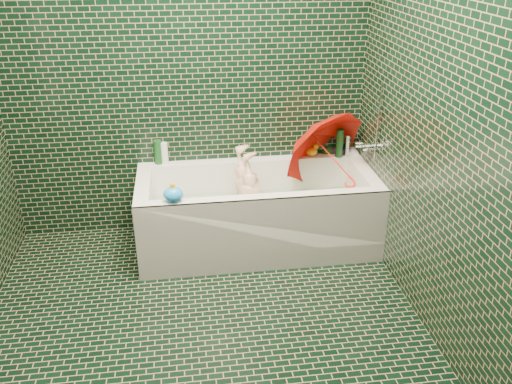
{
  "coord_description": "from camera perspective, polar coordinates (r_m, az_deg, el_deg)",
  "views": [
    {
      "loc": [
        -0.05,
        -2.44,
        2.12
      ],
      "look_at": [
        0.41,
        0.82,
        0.53
      ],
      "focal_mm": 38.0,
      "sensor_mm": 36.0,
      "label": 1
    }
  ],
  "objects": [
    {
      "name": "wall_right",
      "position": [
        2.93,
        20.0,
        6.88
      ],
      "size": [
        0.0,
        2.8,
        2.8
      ],
      "primitive_type": "plane",
      "rotation": [
        1.57,
        0.0,
        -1.57
      ],
      "color": "black",
      "rests_on": "floor"
    },
    {
      "name": "bottle_left_short",
      "position": [
        4.09,
        -9.61,
        4.05
      ],
      "size": [
        0.06,
        0.06,
        0.16
      ],
      "primitive_type": "cylinder",
      "rotation": [
        0.0,
        0.0,
        -0.26
      ],
      "color": "white",
      "rests_on": "bathtub"
    },
    {
      "name": "floor",
      "position": [
        3.24,
        -5.4,
        -15.3
      ],
      "size": [
        2.8,
        2.8,
        0.0
      ],
      "primitive_type": "plane",
      "color": "black",
      "rests_on": "ground"
    },
    {
      "name": "bottle_right_tall",
      "position": [
        4.2,
        8.79,
        5.11
      ],
      "size": [
        0.07,
        0.07,
        0.22
      ],
      "primitive_type": "cylinder",
      "rotation": [
        0.0,
        0.0,
        -0.28
      ],
      "color": "#14461A",
      "rests_on": "bathtub"
    },
    {
      "name": "water",
      "position": [
        3.95,
        0.1,
        -1.67
      ],
      "size": [
        1.48,
        0.53,
        0.0
      ],
      "primitive_type": "cube",
      "color": "silver",
      "rests_on": "bathtub"
    },
    {
      "name": "umbrella",
      "position": [
        4.02,
        8.08,
        3.56
      ],
      "size": [
        0.9,
        1.04,
        0.91
      ],
      "primitive_type": "imported",
      "rotation": [
        0.48,
        -0.18,
        0.43
      ],
      "color": "red",
      "rests_on": "bathtub"
    },
    {
      "name": "soap_bottle_a",
      "position": [
        4.28,
        10.23,
        3.81
      ],
      "size": [
        0.1,
        0.1,
        0.23
      ],
      "primitive_type": "imported",
      "rotation": [
        0.0,
        0.0,
        -0.11
      ],
      "color": "white",
      "rests_on": "bathtub"
    },
    {
      "name": "soap_bottle_c",
      "position": [
        4.27,
        7.7,
        3.95
      ],
      "size": [
        0.14,
        0.14,
        0.17
      ],
      "primitive_type": "imported",
      "rotation": [
        0.0,
        0.0,
        -0.04
      ],
      "color": "#14461A",
      "rests_on": "bathtub"
    },
    {
      "name": "bottle_right_pump",
      "position": [
        4.24,
        9.6,
        4.87
      ],
      "size": [
        0.06,
        0.06,
        0.17
      ],
      "primitive_type": "cylinder",
      "rotation": [
        0.0,
        0.0,
        -0.11
      ],
      "color": "silver",
      "rests_on": "bathtub"
    },
    {
      "name": "bathtub",
      "position": [
        3.98,
        0.14,
        -2.92
      ],
      "size": [
        1.7,
        0.75,
        0.55
      ],
      "color": "white",
      "rests_on": "floor"
    },
    {
      "name": "faucet",
      "position": [
        3.94,
        11.98,
        5.19
      ],
      "size": [
        0.18,
        0.19,
        0.55
      ],
      "color": "silver",
      "rests_on": "wall_right"
    },
    {
      "name": "bottle_left_tall",
      "position": [
        4.09,
        -10.27,
        4.16
      ],
      "size": [
        0.08,
        0.08,
        0.18
      ],
      "primitive_type": "cylinder",
      "rotation": [
        0.0,
        0.0,
        -0.31
      ],
      "color": "#14461A",
      "rests_on": "bathtub"
    },
    {
      "name": "child",
      "position": [
        3.98,
        -0.3,
        -1.27
      ],
      "size": [
        0.93,
        0.46,
        0.32
      ],
      "primitive_type": "imported",
      "rotation": [
        -1.43,
        0.0,
        -1.4
      ],
      "color": "#E3AC8E",
      "rests_on": "bathtub"
    },
    {
      "name": "soap_bottle_b",
      "position": [
        4.27,
        9.07,
        3.84
      ],
      "size": [
        0.11,
        0.11,
        0.19
      ],
      "primitive_type": "imported",
      "rotation": [
        0.0,
        0.0,
        0.32
      ],
      "color": "#4E217E",
      "rests_on": "bathtub"
    },
    {
      "name": "wall_back",
      "position": [
        3.94,
        -7.34,
        12.81
      ],
      "size": [
        2.8,
        0.0,
        2.8
      ],
      "primitive_type": "plane",
      "rotation": [
        1.57,
        0.0,
        0.0
      ],
      "color": "black",
      "rests_on": "floor"
    },
    {
      "name": "bath_toy",
      "position": [
        3.5,
        -8.71,
        -0.23
      ],
      "size": [
        0.16,
        0.15,
        0.13
      ],
      "rotation": [
        0.0,
        0.0,
        -0.39
      ],
      "color": "#1A8EED",
      "rests_on": "bathtub"
    },
    {
      "name": "rubber_duck",
      "position": [
        4.21,
        6.0,
        4.34
      ],
      "size": [
        0.12,
        0.09,
        0.09
      ],
      "rotation": [
        0.0,
        0.0,
        0.26
      ],
      "color": "#EFAE18",
      "rests_on": "bathtub"
    },
    {
      "name": "wall_front",
      "position": [
        1.36,
        -4.17,
        -14.13
      ],
      "size": [
        2.8,
        0.0,
        2.8
      ],
      "primitive_type": "plane",
      "rotation": [
        -1.57,
        0.0,
        0.0
      ],
      "color": "black",
      "rests_on": "floor"
    },
    {
      "name": "bath_mat",
      "position": [
        4.02,
        0.1,
        -3.49
      ],
      "size": [
        1.35,
        0.47,
        0.01
      ],
      "primitive_type": "cube",
      "color": "green",
      "rests_on": "bathtub"
    }
  ]
}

